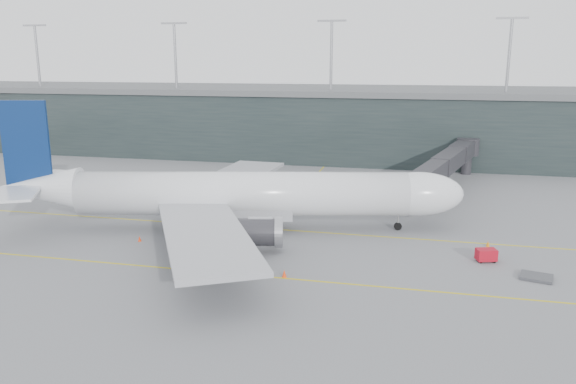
# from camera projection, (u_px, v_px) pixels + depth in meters

# --- Properties ---
(ground) EXTENTS (320.00, 320.00, 0.00)m
(ground) POSITION_uv_depth(u_px,v_px,m) (240.00, 218.00, 77.59)
(ground) COLOR slate
(ground) RESTS_ON ground
(taxiline_a) EXTENTS (160.00, 0.25, 0.02)m
(taxiline_a) POSITION_uv_depth(u_px,v_px,m) (231.00, 226.00, 73.80)
(taxiline_a) COLOR gold
(taxiline_a) RESTS_ON ground
(taxiline_b) EXTENTS (160.00, 0.25, 0.02)m
(taxiline_b) POSITION_uv_depth(u_px,v_px,m) (182.00, 269.00, 58.62)
(taxiline_b) COLOR gold
(taxiline_b) RESTS_ON ground
(taxiline_lead_main) EXTENTS (0.25, 60.00, 0.02)m
(taxiline_lead_main) POSITION_uv_depth(u_px,v_px,m) (304.00, 188.00, 95.46)
(taxiline_lead_main) COLOR gold
(taxiline_lead_main) RESTS_ON ground
(terminal) EXTENTS (240.00, 36.00, 29.00)m
(terminal) POSITION_uv_depth(u_px,v_px,m) (315.00, 120.00, 130.85)
(terminal) COLOR #1D2627
(terminal) RESTS_ON ground
(main_aircraft) EXTENTS (58.52, 54.12, 16.53)m
(main_aircraft) POSITION_uv_depth(u_px,v_px,m) (240.00, 195.00, 71.34)
(main_aircraft) COLOR silver
(main_aircraft) RESTS_ON ground
(jet_bridge) EXTENTS (14.25, 44.36, 6.86)m
(jet_bridge) POSITION_uv_depth(u_px,v_px,m) (441.00, 160.00, 93.62)
(jet_bridge) COLOR #27262A
(jet_bridge) RESTS_ON ground
(gse_cart) EXTENTS (2.38, 1.88, 1.42)m
(gse_cart) POSITION_uv_depth(u_px,v_px,m) (486.00, 255.00, 60.71)
(gse_cart) COLOR #A60B1B
(gse_cart) RESTS_ON ground
(baggage_dolly) EXTENTS (3.52, 3.09, 0.30)m
(baggage_dolly) POSITION_uv_depth(u_px,v_px,m) (536.00, 277.00, 56.10)
(baggage_dolly) COLOR #3B3C40
(baggage_dolly) RESTS_ON ground
(uld_a) EXTENTS (2.15, 1.76, 1.86)m
(uld_a) POSITION_uv_depth(u_px,v_px,m) (237.00, 194.00, 87.12)
(uld_a) COLOR #323135
(uld_a) RESTS_ON ground
(uld_b) EXTENTS (2.13, 1.85, 1.69)m
(uld_b) POSITION_uv_depth(u_px,v_px,m) (238.00, 192.00, 89.02)
(uld_b) COLOR #323135
(uld_b) RESTS_ON ground
(uld_c) EXTENTS (2.25, 1.97, 1.75)m
(uld_c) POSITION_uv_depth(u_px,v_px,m) (251.00, 195.00, 87.29)
(uld_c) COLOR #323135
(uld_c) RESTS_ON ground
(cone_nose) EXTENTS (0.44, 0.44, 0.70)m
(cone_nose) POSITION_uv_depth(u_px,v_px,m) (488.00, 244.00, 65.74)
(cone_nose) COLOR orange
(cone_nose) RESTS_ON ground
(cone_wing_stbd) EXTENTS (0.49, 0.49, 0.79)m
(cone_wing_stbd) POSITION_uv_depth(u_px,v_px,m) (284.00, 274.00, 56.41)
(cone_wing_stbd) COLOR #F63C0D
(cone_wing_stbd) RESTS_ON ground
(cone_wing_port) EXTENTS (0.46, 0.46, 0.73)m
(cone_wing_port) POSITION_uv_depth(u_px,v_px,m) (316.00, 202.00, 84.86)
(cone_wing_port) COLOR orange
(cone_wing_port) RESTS_ON ground
(cone_tail) EXTENTS (0.41, 0.41, 0.66)m
(cone_tail) POSITION_uv_depth(u_px,v_px,m) (140.00, 239.00, 67.62)
(cone_tail) COLOR red
(cone_tail) RESTS_ON ground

